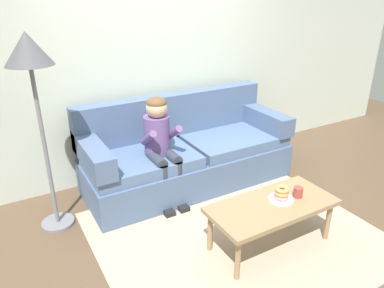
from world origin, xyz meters
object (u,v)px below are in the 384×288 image
object	(u,v)px
person_child	(160,140)
floor_lamp	(31,67)
coffee_table	(272,208)
mug	(298,192)
toy_controller	(275,198)
donut	(281,197)
couch	(186,154)

from	to	relation	value
person_child	floor_lamp	distance (m)	1.34
coffee_table	person_child	size ratio (longest dim) A/B	0.99
mug	toy_controller	size ratio (longest dim) A/B	0.40
donut	mug	bearing A→B (deg)	-11.32
couch	floor_lamp	size ratio (longest dim) A/B	1.30
mug	floor_lamp	distance (m)	2.42
toy_controller	floor_lamp	xyz separation A→B (m)	(-2.07, 0.71, 1.46)
donut	couch	bearing A→B (deg)	97.57
person_child	donut	distance (m)	1.29
toy_controller	donut	bearing A→B (deg)	-100.59
person_child	floor_lamp	bearing A→B (deg)	175.48
donut	toy_controller	xyz separation A→B (m)	(0.43, 0.51, -0.42)
donut	toy_controller	bearing A→B (deg)	49.89
person_child	floor_lamp	world-z (taller)	floor_lamp
coffee_table	toy_controller	world-z (taller)	coffee_table
donut	floor_lamp	xyz separation A→B (m)	(-1.64, 1.22, 1.04)
coffee_table	floor_lamp	world-z (taller)	floor_lamp
person_child	mug	bearing A→B (deg)	-57.56
donut	floor_lamp	bearing A→B (deg)	143.42
couch	coffee_table	xyz separation A→B (m)	(0.08, -1.35, 0.03)
person_child	couch	bearing A→B (deg)	27.59
mug	coffee_table	bearing A→B (deg)	175.63
coffee_table	couch	bearing A→B (deg)	93.23
person_child	toy_controller	bearing A→B (deg)	-31.65
coffee_table	person_child	world-z (taller)	person_child
couch	donut	distance (m)	1.36
coffee_table	person_child	distance (m)	1.28
donut	coffee_table	bearing A→B (deg)	-173.41
toy_controller	floor_lamp	bearing A→B (deg)	-169.35
mug	couch	bearing A→B (deg)	103.78
couch	floor_lamp	world-z (taller)	floor_lamp
person_child	donut	size ratio (longest dim) A/B	9.18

